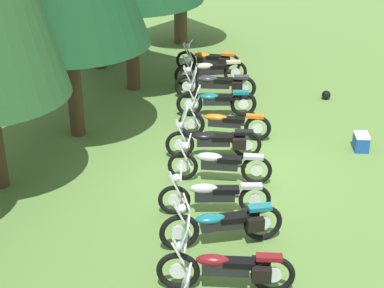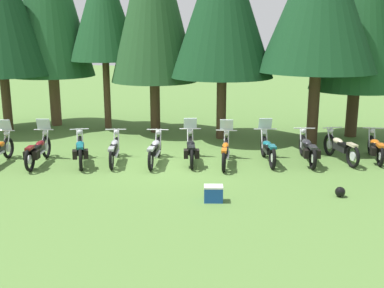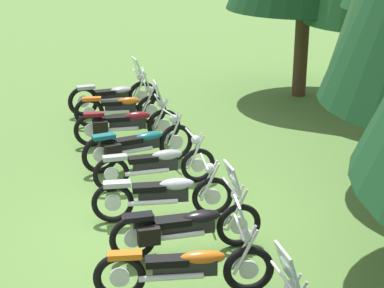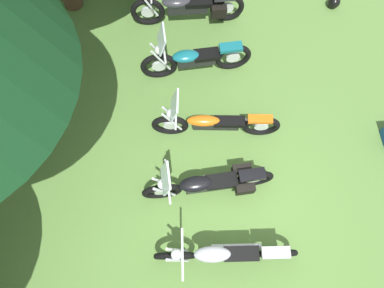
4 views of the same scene
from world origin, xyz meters
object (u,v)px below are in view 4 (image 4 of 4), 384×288
motorcycle_5 (225,254)px  motorcycle_6 (210,183)px  motorcycle_7 (214,123)px  dropped_helmet (334,2)px  motorcycle_9 (189,6)px  motorcycle_8 (195,59)px

motorcycle_5 → motorcycle_6: motorcycle_6 is taller
motorcycle_7 → dropped_helmet: motorcycle_7 is taller
motorcycle_9 → dropped_helmet: (0.77, -3.16, -0.33)m
motorcycle_7 → motorcycle_8: 1.42m
motorcycle_7 → dropped_helmet: (3.39, -2.42, -0.31)m
motorcycle_8 → motorcycle_9: 1.30m
motorcycle_8 → dropped_helmet: (2.05, -2.91, -0.33)m
motorcycle_6 → dropped_helmet: size_ratio=8.49×
motorcycle_5 → motorcycle_6: (1.13, 0.34, 0.01)m
motorcycle_9 → motorcycle_8: bearing=91.1°
motorcycle_7 → motorcycle_6: bearing=86.2°
motorcycle_8 → motorcycle_9: bearing=-93.0°
motorcycle_6 → dropped_helmet: (4.51, -2.38, -0.33)m
motorcycle_6 → motorcycle_8: 2.52m
motorcycle_6 → motorcycle_9: bearing=-92.3°
motorcycle_5 → motorcycle_6: bearing=-81.0°
motorcycle_5 → dropped_helmet: size_ratio=8.75×
motorcycle_9 → dropped_helmet: bearing=-176.4°
motorcycle_6 → motorcycle_7: motorcycle_6 is taller
motorcycle_5 → dropped_helmet: 6.01m
motorcycle_7 → dropped_helmet: 4.17m
motorcycle_8 → dropped_helmet: motorcycle_8 is taller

